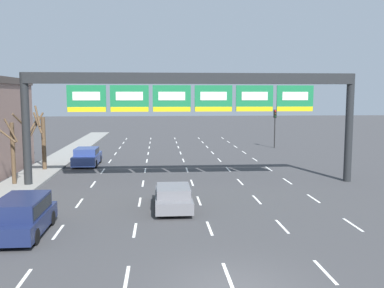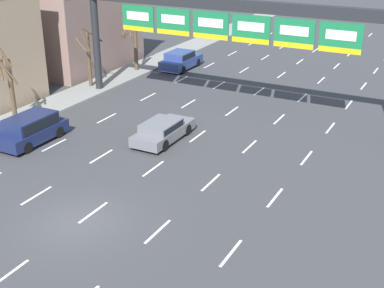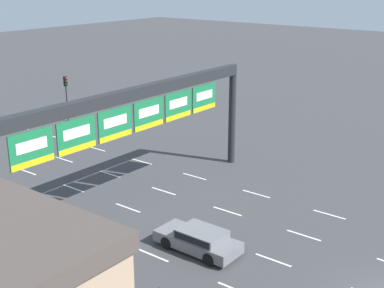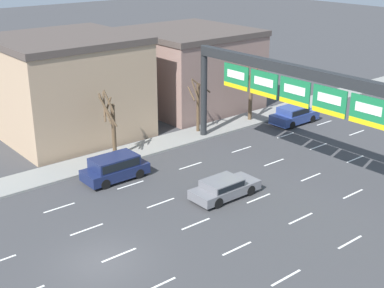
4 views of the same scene
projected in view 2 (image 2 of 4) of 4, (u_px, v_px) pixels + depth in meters
The scene contains 10 objects.
ground_plane at pixel (79, 223), 22.63m from camera, with size 220.00×220.00×0.00m, color #3D3D3F.
lane_dashes at pixel (216, 123), 33.61m from camera, with size 13.32×67.00×0.01m.
sign_gantry at pixel (233, 22), 33.03m from camera, with size 21.91×0.70×7.34m.
building_far at pixel (58, 22), 45.81m from camera, with size 10.91×10.47×7.23m.
suv_navy at pixel (30, 128), 30.37m from camera, with size 1.95×4.32×1.61m.
car_blue at pixel (181, 60), 45.27m from camera, with size 1.97×4.45×1.51m.
car_grey at pixel (163, 130), 30.72m from camera, with size 1.88×4.48×1.22m.
tree_bare_closest at pixel (8, 81), 32.48m from camera, with size 1.78×1.26×5.01m.
tree_bare_second at pixel (89, 56), 39.52m from camera, with size 1.84×1.52×4.64m.
tree_bare_third at pixel (134, 40), 43.85m from camera, with size 1.23×1.81×4.96m.
Camera 2 is at (13.35, -15.00, 11.96)m, focal length 50.00 mm.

